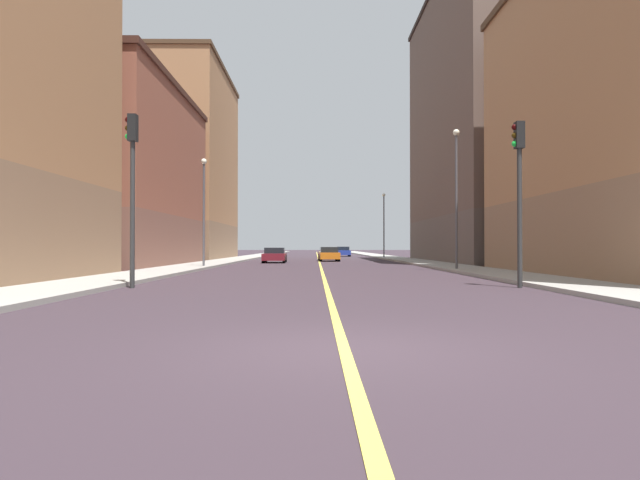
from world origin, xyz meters
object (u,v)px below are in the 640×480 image
building_left_mid (488,124)px  car_orange (329,254)px  traffic_light_left_near (519,179)px  car_maroon (275,255)px  building_right_midblock (111,176)px  street_lamp_right_near (204,200)px  street_lamp_left_far (384,219)px  street_lamp_left_near (456,185)px  car_blue (343,252)px  building_right_distant (181,165)px  traffic_light_right_near (132,175)px  car_yellow (328,254)px

building_left_mid → car_orange: building_left_mid is taller
traffic_light_left_near → car_maroon: traffic_light_left_near is taller
building_right_midblock → traffic_light_left_near: bearing=-43.6°
street_lamp_right_near → street_lamp_left_far: bearing=61.3°
street_lamp_left_near → car_blue: size_ratio=1.81×
street_lamp_left_near → car_blue: 45.08m
building_right_distant → car_orange: (15.60, -7.34, -9.43)m
car_orange → traffic_light_right_near: bearing=-102.7°
street_lamp_right_near → car_orange: (8.38, 16.29, -3.67)m
traffic_light_right_near → street_lamp_right_near: bearing=93.4°
street_lamp_left_near → car_orange: bearing=107.4°
building_right_midblock → street_lamp_right_near: size_ratio=2.73×
building_left_mid → traffic_light_left_near: building_left_mid is taller
building_right_midblock → street_lamp_left_near: building_right_midblock is taller
traffic_light_left_near → car_orange: bearing=99.6°
car_orange → car_blue: bearing=83.8°
car_yellow → building_left_mid: bearing=-40.9°
building_right_distant → car_yellow: building_right_distant is taller
building_right_distant → car_orange: building_right_distant is taller
car_maroon → building_left_mid: bearing=2.9°
building_right_midblock → traffic_light_right_near: bearing=-67.8°
building_right_midblock → traffic_light_left_near: building_right_midblock is taller
traffic_light_right_near → car_maroon: bearing=84.5°
building_left_mid → building_right_midblock: building_left_mid is taller
traffic_light_right_near → car_maroon: traffic_light_right_near is taller
car_blue → car_orange: car_blue is taller
car_yellow → traffic_light_left_near: bearing=-82.4°
car_blue → street_lamp_left_near: bearing=-84.9°
car_yellow → car_blue: (2.47, 15.93, 0.04)m
street_lamp_left_near → car_orange: street_lamp_left_near is taller
street_lamp_right_near → car_maroon: 12.59m
car_maroon → building_right_midblock: bearing=-144.1°
street_lamp_right_near → car_yellow: bearing=70.7°
building_left_mid → building_right_midblock: 31.20m
traffic_light_left_near → traffic_light_right_near: size_ratio=0.96×
traffic_light_left_near → car_orange: (-5.54, 32.85, -2.99)m
building_right_distant → traffic_light_left_near: (21.14, -40.19, -6.44)m
building_right_distant → street_lamp_left_far: 23.12m
building_right_distant → traffic_light_right_near: 41.51m
street_lamp_left_near → street_lamp_left_far: bearing=90.0°
street_lamp_left_far → car_blue: size_ratio=1.69×
car_yellow → car_blue: bearing=81.2°
building_left_mid → car_maroon: size_ratio=5.91×
car_maroon → car_orange: size_ratio=0.92×
building_left_mid → building_right_distant: 31.52m
car_yellow → car_orange: 7.93m
street_lamp_right_near → building_left_mid: bearing=29.2°
traffic_light_right_near → car_yellow: traffic_light_right_near is taller
building_left_mid → street_lamp_left_far: size_ratio=3.31×
building_right_distant → street_lamp_left_near: (22.16, -28.20, -5.27)m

